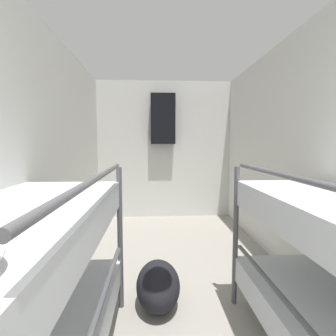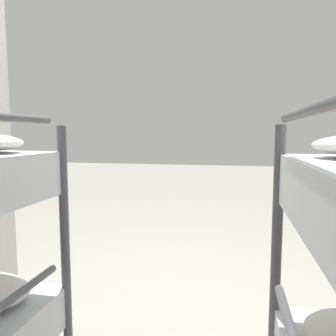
% 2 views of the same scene
% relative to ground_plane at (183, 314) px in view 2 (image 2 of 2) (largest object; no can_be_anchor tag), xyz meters
% --- Properties ---
extents(ground_plane, '(20.00, 20.00, 0.00)m').
position_rel_ground_plane_xyz_m(ground_plane, '(0.00, 0.00, 0.00)').
color(ground_plane, gray).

